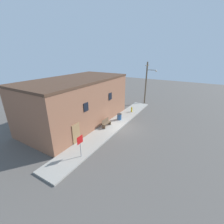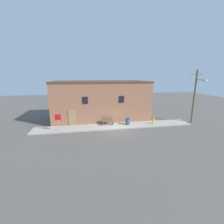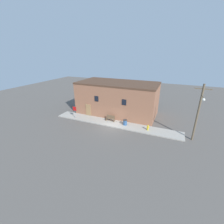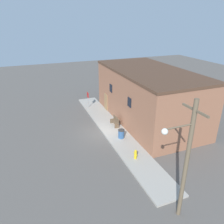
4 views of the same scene
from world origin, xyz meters
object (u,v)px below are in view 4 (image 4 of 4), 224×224
Objects in this scene: stop_sign at (88,97)px; bench at (115,121)px; fire_hydrant at (135,154)px; utility_pole at (185,159)px; trash_bin at (121,134)px.

bench is (6.04, 1.26, -0.95)m from stop_sign.
fire_hydrant is 0.41× the size of stop_sign.
bench is at bearing 175.59° from utility_pole.
utility_pole is at bearing -3.02° from trash_bin.
stop_sign is (-12.26, -0.53, 1.01)m from fire_hydrant.
trash_bin is (2.67, -0.43, -0.04)m from bench.
utility_pole is at bearing -1.98° from fire_hydrant.
bench is 12.50m from utility_pole.
bench reaches higher than fire_hydrant.
trash_bin reaches higher than fire_hydrant.
stop_sign reaches higher than trash_bin.
fire_hydrant is 0.11× the size of utility_pole.
bench is 1.67× the size of trash_bin.
utility_pole reaches higher than bench.
trash_bin is (8.71, 0.82, -0.99)m from stop_sign.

